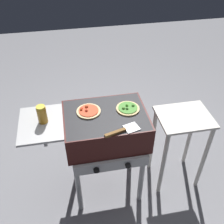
{
  "coord_description": "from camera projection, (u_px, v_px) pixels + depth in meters",
  "views": [
    {
      "loc": [
        -0.24,
        -1.5,
        2.18
      ],
      "look_at": [
        0.05,
        0.0,
        0.92
      ],
      "focal_mm": 42.11,
      "sensor_mm": 36.0,
      "label": 1
    }
  ],
  "objects": [
    {
      "name": "ground_plane",
      "position": [
        107.0,
        186.0,
        2.55
      ],
      "size": [
        8.0,
        8.0,
        0.0
      ],
      "primitive_type": "plane",
      "color": "gray"
    },
    {
      "name": "grill",
      "position": [
        104.0,
        129.0,
        2.07
      ],
      "size": [
        0.96,
        0.53,
        0.9
      ],
      "color": "#38110F",
      "rests_on": "ground_plane"
    },
    {
      "name": "pizza_pepperoni",
      "position": [
        88.0,
        111.0,
        2.01
      ],
      "size": [
        0.19,
        0.19,
        0.04
      ],
      "color": "beige",
      "rests_on": "grill"
    },
    {
      "name": "pizza_veggie",
      "position": [
        128.0,
        108.0,
        2.03
      ],
      "size": [
        0.18,
        0.18,
        0.03
      ],
      "color": "#E0C17F",
      "rests_on": "grill"
    },
    {
      "name": "sauce_jar",
      "position": [
        42.0,
        114.0,
        1.88
      ],
      "size": [
        0.07,
        0.07,
        0.14
      ],
      "color": "#B77A1E",
      "rests_on": "grill"
    },
    {
      "name": "spatula",
      "position": [
        122.0,
        131.0,
        1.84
      ],
      "size": [
        0.27,
        0.12,
        0.02
      ],
      "color": "#B7BABF",
      "rests_on": "grill"
    },
    {
      "name": "prep_table",
      "position": [
        180.0,
        136.0,
        2.3
      ],
      "size": [
        0.44,
        0.36,
        0.78
      ],
      "color": "beige",
      "rests_on": "ground_plane"
    }
  ]
}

